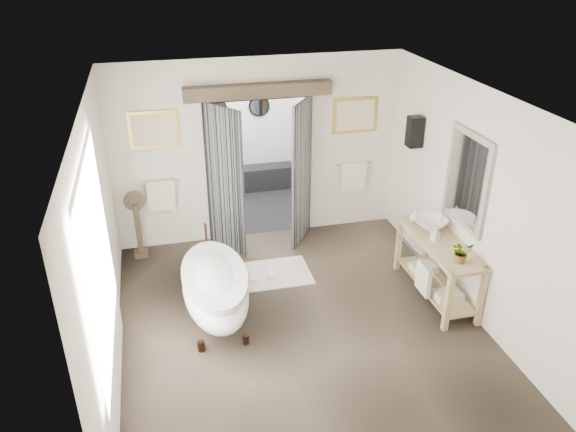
{
  "coord_description": "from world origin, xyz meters",
  "views": [
    {
      "loc": [
        -1.52,
        -5.6,
        4.47
      ],
      "look_at": [
        0.0,
        0.6,
        1.25
      ],
      "focal_mm": 35.0,
      "sensor_mm": 36.0,
      "label": 1
    }
  ],
  "objects_px": {
    "vanity": "(437,264)",
    "rug": "(269,274)",
    "basin": "(431,224)",
    "clawfoot_tub": "(215,287)"
  },
  "relations": [
    {
      "from": "clawfoot_tub",
      "to": "rug",
      "type": "bearing_deg",
      "value": 42.43
    },
    {
      "from": "clawfoot_tub",
      "to": "basin",
      "type": "bearing_deg",
      "value": 1.67
    },
    {
      "from": "vanity",
      "to": "basin",
      "type": "xyz_separation_m",
      "value": [
        0.03,
        0.34,
        0.42
      ]
    },
    {
      "from": "basin",
      "to": "clawfoot_tub",
      "type": "bearing_deg",
      "value": 171.82
    },
    {
      "from": "clawfoot_tub",
      "to": "basin",
      "type": "relative_size",
      "value": 3.96
    },
    {
      "from": "clawfoot_tub",
      "to": "basin",
      "type": "xyz_separation_m",
      "value": [
        2.99,
        0.09,
        0.49
      ]
    },
    {
      "from": "vanity",
      "to": "clawfoot_tub",
      "type": "bearing_deg",
      "value": 175.07
    },
    {
      "from": "basin",
      "to": "vanity",
      "type": "bearing_deg",
      "value": -105.44
    },
    {
      "from": "vanity",
      "to": "rug",
      "type": "bearing_deg",
      "value": 153.28
    },
    {
      "from": "clawfoot_tub",
      "to": "rug",
      "type": "xyz_separation_m",
      "value": [
        0.87,
        0.79,
        -0.43
      ]
    }
  ]
}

